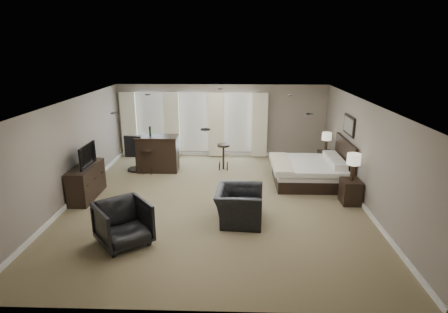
{
  "coord_description": "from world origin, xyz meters",
  "views": [
    {
      "loc": [
        0.51,
        -9.07,
        3.93
      ],
      "look_at": [
        0.2,
        0.4,
        1.1
      ],
      "focal_mm": 30.0,
      "sensor_mm": 36.0,
      "label": 1
    }
  ],
  "objects_px": {
    "bar_counter": "(158,153)",
    "lamp_near": "(353,167)",
    "armchair_near": "(239,200)",
    "nightstand_near": "(350,192)",
    "bar_stool_left": "(148,161)",
    "bed": "(306,162)",
    "lamp_far": "(326,142)",
    "dresser": "(87,182)",
    "tv": "(85,163)",
    "bar_stool_right": "(223,157)",
    "nightstand_far": "(325,160)",
    "armchair_far": "(123,222)",
    "desk_chair": "(136,152)"
  },
  "relations": [
    {
      "from": "lamp_near",
      "to": "armchair_near",
      "type": "distance_m",
      "value": 3.11
    },
    {
      "from": "bed",
      "to": "nightstand_far",
      "type": "distance_m",
      "value": 1.74
    },
    {
      "from": "tv",
      "to": "armchair_far",
      "type": "bearing_deg",
      "value": -144.86
    },
    {
      "from": "tv",
      "to": "bar_counter",
      "type": "relative_size",
      "value": 0.75
    },
    {
      "from": "bed",
      "to": "desk_chair",
      "type": "relative_size",
      "value": 1.71
    },
    {
      "from": "dresser",
      "to": "bar_stool_right",
      "type": "distance_m",
      "value": 4.35
    },
    {
      "from": "dresser",
      "to": "tv",
      "type": "bearing_deg",
      "value": 0.0
    },
    {
      "from": "bar_stool_left",
      "to": "desk_chair",
      "type": "distance_m",
      "value": 0.57
    },
    {
      "from": "bar_counter",
      "to": "nightstand_near",
      "type": "bearing_deg",
      "value": -23.89
    },
    {
      "from": "armchair_near",
      "to": "armchair_far",
      "type": "distance_m",
      "value": 2.62
    },
    {
      "from": "bar_stool_right",
      "to": "armchair_far",
      "type": "bearing_deg",
      "value": -110.86
    },
    {
      "from": "nightstand_near",
      "to": "bar_stool_left",
      "type": "distance_m",
      "value": 6.13
    },
    {
      "from": "nightstand_far",
      "to": "lamp_far",
      "type": "relative_size",
      "value": 0.9
    },
    {
      "from": "dresser",
      "to": "tv",
      "type": "height_order",
      "value": "tv"
    },
    {
      "from": "lamp_far",
      "to": "tv",
      "type": "xyz_separation_m",
      "value": [
        -6.92,
        -2.75,
        0.07
      ]
    },
    {
      "from": "lamp_near",
      "to": "armchair_near",
      "type": "xyz_separation_m",
      "value": [
        -2.87,
        -1.11,
        -0.45
      ]
    },
    {
      "from": "bar_counter",
      "to": "lamp_near",
      "type": "bearing_deg",
      "value": -23.89
    },
    {
      "from": "lamp_far",
      "to": "tv",
      "type": "bearing_deg",
      "value": -158.34
    },
    {
      "from": "dresser",
      "to": "tv",
      "type": "relative_size",
      "value": 1.52
    },
    {
      "from": "tv",
      "to": "desk_chair",
      "type": "height_order",
      "value": "desk_chair"
    },
    {
      "from": "nightstand_far",
      "to": "lamp_far",
      "type": "bearing_deg",
      "value": 0.0
    },
    {
      "from": "bed",
      "to": "lamp_near",
      "type": "distance_m",
      "value": 1.73
    },
    {
      "from": "bed",
      "to": "armchair_far",
      "type": "height_order",
      "value": "bed"
    },
    {
      "from": "bar_stool_left",
      "to": "bar_stool_right",
      "type": "bearing_deg",
      "value": 12.18
    },
    {
      "from": "nightstand_near",
      "to": "lamp_far",
      "type": "distance_m",
      "value": 2.96
    },
    {
      "from": "nightstand_near",
      "to": "bar_counter",
      "type": "xyz_separation_m",
      "value": [
        -5.46,
        2.42,
        0.27
      ]
    },
    {
      "from": "nightstand_far",
      "to": "bar_stool_right",
      "type": "height_order",
      "value": "bar_stool_right"
    },
    {
      "from": "nightstand_near",
      "to": "armchair_far",
      "type": "relative_size",
      "value": 0.62
    },
    {
      "from": "bar_counter",
      "to": "desk_chair",
      "type": "relative_size",
      "value": 1.1
    },
    {
      "from": "lamp_far",
      "to": "armchair_near",
      "type": "xyz_separation_m",
      "value": [
        -2.87,
        -4.01,
        -0.36
      ]
    },
    {
      "from": "tv",
      "to": "lamp_far",
      "type": "bearing_deg",
      "value": -68.34
    },
    {
      "from": "nightstand_far",
      "to": "armchair_far",
      "type": "relative_size",
      "value": 0.57
    },
    {
      "from": "nightstand_far",
      "to": "dresser",
      "type": "height_order",
      "value": "dresser"
    },
    {
      "from": "lamp_near",
      "to": "tv",
      "type": "relative_size",
      "value": 0.7
    },
    {
      "from": "armchair_near",
      "to": "lamp_near",
      "type": "bearing_deg",
      "value": -64.6
    },
    {
      "from": "lamp_far",
      "to": "nightstand_far",
      "type": "bearing_deg",
      "value": 0.0
    },
    {
      "from": "bed",
      "to": "lamp_far",
      "type": "distance_m",
      "value": 1.72
    },
    {
      "from": "lamp_far",
      "to": "bar_counter",
      "type": "distance_m",
      "value": 5.49
    },
    {
      "from": "bar_stool_right",
      "to": "lamp_near",
      "type": "bearing_deg",
      "value": -38.28
    },
    {
      "from": "nightstand_far",
      "to": "bar_stool_right",
      "type": "bearing_deg",
      "value": -175.82
    },
    {
      "from": "bed",
      "to": "dresser",
      "type": "relative_size",
      "value": 1.36
    },
    {
      "from": "bar_stool_left",
      "to": "tv",
      "type": "bearing_deg",
      "value": -120.62
    },
    {
      "from": "dresser",
      "to": "armchair_near",
      "type": "relative_size",
      "value": 1.27
    },
    {
      "from": "armchair_near",
      "to": "bar_stool_right",
      "type": "relative_size",
      "value": 1.42
    },
    {
      "from": "tv",
      "to": "desk_chair",
      "type": "relative_size",
      "value": 0.83
    },
    {
      "from": "nightstand_near",
      "to": "desk_chair",
      "type": "height_order",
      "value": "desk_chair"
    },
    {
      "from": "tv",
      "to": "bar_counter",
      "type": "bearing_deg",
      "value": -32.7
    },
    {
      "from": "desk_chair",
      "to": "dresser",
      "type": "bearing_deg",
      "value": 77.43
    },
    {
      "from": "bed",
      "to": "bar_stool_right",
      "type": "distance_m",
      "value": 2.76
    },
    {
      "from": "nightstand_near",
      "to": "nightstand_far",
      "type": "height_order",
      "value": "nightstand_near"
    }
  ]
}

